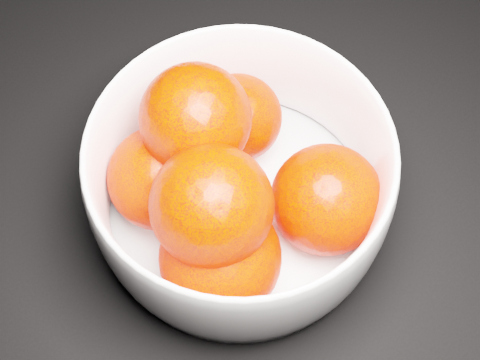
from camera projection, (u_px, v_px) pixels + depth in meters
bowl at (240, 183)px, 0.49m from camera, size 0.22×0.22×0.11m
orange_pile at (227, 187)px, 0.48m from camera, size 0.17×0.17×0.13m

